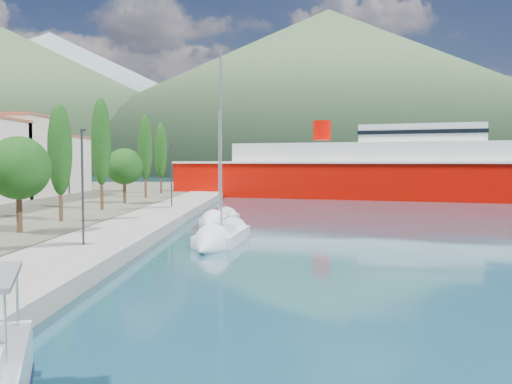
{
  "coord_description": "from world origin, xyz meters",
  "views": [
    {
      "loc": [
        0.97,
        -17.0,
        5.13
      ],
      "look_at": [
        0.0,
        14.0,
        3.5
      ],
      "focal_mm": 40.0,
      "sensor_mm": 36.0,
      "label": 1
    }
  ],
  "objects": [
    {
      "name": "ferry",
      "position": [
        16.07,
        64.8,
        3.6
      ],
      "size": [
        60.44,
        30.53,
        11.81
      ],
      "color": "#BB0700",
      "rests_on": "ground"
    },
    {
      "name": "ground",
      "position": [
        0.0,
        120.0,
        0.0
      ],
      "size": [
        1400.0,
        1400.0,
        0.0
      ],
      "primitive_type": "plane",
      "color": "#164253"
    },
    {
      "name": "sailboat_near",
      "position": [
        -2.59,
        17.11,
        0.32
      ],
      "size": [
        3.56,
        9.38,
        13.16
      ],
      "color": "silver",
      "rests_on": "ground"
    },
    {
      "name": "hills_near",
      "position": [
        98.04,
        372.5,
        49.18
      ],
      "size": [
        1010.0,
        520.0,
        115.0
      ],
      "color": "#3D5935",
      "rests_on": "ground"
    },
    {
      "name": "hills_far",
      "position": [
        138.59,
        618.73,
        77.39
      ],
      "size": [
        1480.0,
        900.0,
        180.0
      ],
      "color": "gray",
      "rests_on": "ground"
    },
    {
      "name": "quay",
      "position": [
        -9.0,
        26.0,
        0.4
      ],
      "size": [
        5.0,
        88.0,
        0.8
      ],
      "primitive_type": "cube",
      "color": "gray",
      "rests_on": "ground"
    },
    {
      "name": "sailboat_mid",
      "position": [
        -3.75,
        28.43,
        0.29
      ],
      "size": [
        3.23,
        7.2,
        10.21
      ],
      "color": "silver",
      "rests_on": "ground"
    },
    {
      "name": "lamp_posts",
      "position": [
        -9.0,
        13.53,
        4.08
      ],
      "size": [
        0.15,
        48.67,
        6.06
      ],
      "color": "#2D2D33",
      "rests_on": "quay"
    },
    {
      "name": "tree_row",
      "position": [
        -15.0,
        31.73,
        5.74
      ],
      "size": [
        3.97,
        61.42,
        10.38
      ],
      "color": "#47301E",
      "rests_on": "land_strip"
    }
  ]
}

